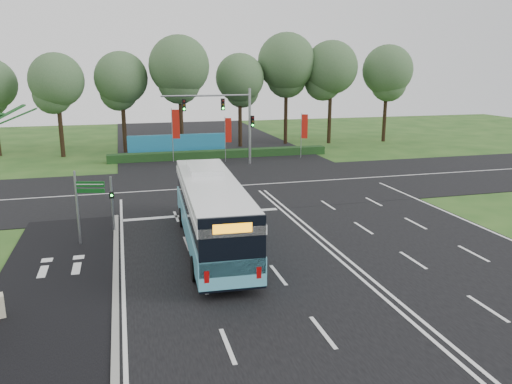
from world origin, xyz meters
TOP-DOWN VIEW (x-y plane):
  - ground at (0.00, 0.00)m, footprint 120.00×120.00m
  - road_main at (0.00, 0.00)m, footprint 20.00×120.00m
  - road_cross at (0.00, 12.00)m, footprint 120.00×14.00m
  - bike_path at (-12.50, -3.00)m, footprint 5.00×18.00m
  - kerb_strip at (-10.10, -3.00)m, footprint 0.25×18.00m
  - city_bus at (-5.40, -0.61)m, footprint 3.30×12.83m
  - pedestrian_signal at (-10.20, 3.11)m, footprint 0.25×0.40m
  - street_sign at (-11.53, 1.33)m, footprint 1.46×0.47m
  - banner_flag_left at (-4.57, 23.40)m, footprint 0.73×0.27m
  - banner_flag_mid at (0.26, 22.18)m, footprint 0.62×0.21m
  - banner_flag_right at (8.01, 22.36)m, footprint 0.62×0.28m
  - traffic_light_gantry at (0.21, 20.50)m, footprint 8.41×0.28m
  - hedge at (0.00, 24.50)m, footprint 22.00×1.20m
  - blue_hoarding at (-4.00, 27.00)m, footprint 10.00×0.30m
  - eucalyptus_row at (2.49, 30.88)m, footprint 48.99×9.10m

SIDE VIEW (x-z plane):
  - ground at x=0.00m, z-range 0.00..0.00m
  - road_main at x=0.00m, z-range 0.00..0.04m
  - road_cross at x=0.00m, z-range 0.00..0.05m
  - bike_path at x=-12.50m, z-range 0.00..0.06m
  - kerb_strip at x=-10.10m, z-range 0.00..0.12m
  - hedge at x=0.00m, z-range 0.00..0.80m
  - blue_hoarding at x=-4.00m, z-range 0.00..2.20m
  - pedestrian_signal at x=-10.20m, z-range 0.14..3.24m
  - city_bus at x=-5.40m, z-range 0.01..3.66m
  - street_sign at x=-11.53m, z-range 0.51..4.35m
  - banner_flag_mid at x=0.26m, z-range 0.67..4.97m
  - banner_flag_right at x=8.01m, z-range 0.68..5.14m
  - banner_flag_left at x=-4.57m, z-range 0.75..5.87m
  - traffic_light_gantry at x=0.21m, z-range 1.16..8.16m
  - eucalyptus_row at x=2.49m, z-range 2.05..14.85m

